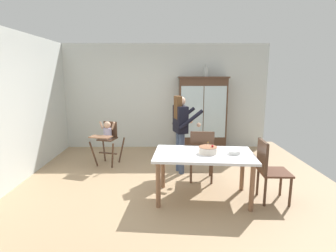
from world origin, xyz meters
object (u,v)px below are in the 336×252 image
Objects in this scene: dining_chair_right_end at (268,166)px; high_chair_with_toddler at (107,135)px; serving_bowl at (234,152)px; dining_chair_far_side at (202,152)px; adult_person at (181,125)px; china_cabinet at (202,114)px; dining_table at (204,159)px; birthday_cake at (208,150)px; ceramic_vase at (206,72)px.

high_chair_with_toddler is at bearing 61.27° from dining_chair_right_end.
dining_chair_far_side reaches higher than serving_bowl.
china_cabinet is at bearing -38.24° from adult_person.
dining_table is 8.86× the size of serving_bowl.
dining_chair_right_end reaches higher than birthday_cake.
serving_bowl is at bearing 124.69° from dining_chair_far_side.
serving_bowl is at bearing 86.86° from dining_chair_right_end.
high_chair_with_toddler is 3.39× the size of birthday_cake.
china_cabinet is 6.95× the size of ceramic_vase.
dining_chair_right_end reaches higher than serving_bowl.
ceramic_vase is 3.13m from dining_table.
china_cabinet is 1.96× the size of dining_chair_far_side.
high_chair_with_toddler reaches higher than birthday_cake.
ceramic_vase is 2.88m from high_chair_with_toddler.
high_chair_with_toddler is at bearing -151.90° from china_cabinet.
adult_person is 1.21m from birthday_cake.
adult_person is at bearing -1.15° from high_chair_with_toddler.
adult_person is at bearing 48.26° from dining_chair_right_end.
high_chair_with_toddler is 2.45m from dining_table.
birthday_cake is at bearing 95.23° from dining_chair_far_side.
ceramic_vase is 0.28× the size of high_chair_with_toddler.
birthday_cake is (-0.29, -2.78, -0.15)m from china_cabinet.
dining_table is 1.66× the size of dining_chair_far_side.
serving_bowl is (0.11, -2.82, -0.18)m from china_cabinet.
adult_person reaches higher than high_chair_with_toddler.
birthday_cake is at bearing -95.87° from china_cabinet.
dining_chair_far_side is at bearing 85.00° from dining_table.
ceramic_vase is 1.50× the size of serving_bowl.
dining_table is at bearing -97.09° from china_cabinet.
ceramic_vase is at bearing 90.61° from serving_bowl.
china_cabinet is at bearing 84.13° from birthday_cake.
high_chair_with_toddler is at bearing 56.25° from adult_person.
high_chair_with_toddler reaches higher than dining_table.
dining_chair_far_side reaches higher than high_chair_with_toddler.
high_chair_with_toddler is 5.28× the size of serving_bowl.
high_chair_with_toddler is 3.29m from dining_chair_right_end.
high_chair_with_toddler is 1.65m from adult_person.
serving_bowl is at bearing -87.79° from china_cabinet.
dining_table is 0.98m from dining_chair_right_end.
birthday_cake is at bearing -179.61° from adult_person.
high_chair_with_toddler is 2.50m from birthday_cake.
birthday_cake is (-0.37, -2.79, -1.20)m from ceramic_vase.
birthday_cake is 1.56× the size of serving_bowl.
ceramic_vase is at bearing -40.55° from adult_person.
birthday_cake is at bearing 1.15° from dining_table.
ceramic_vase is at bearing 81.32° from dining_table.
serving_bowl is 0.56m from dining_chair_right_end.
dining_chair_far_side is at bearing 119.68° from serving_bowl.
dining_chair_far_side is at bearing -160.92° from adult_person.
adult_person is (-0.72, -1.64, -1.03)m from ceramic_vase.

